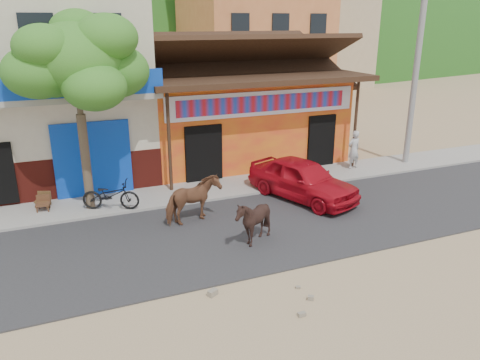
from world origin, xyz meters
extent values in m
plane|color=#9E825B|center=(0.00, 0.00, 0.00)|extent=(120.00, 120.00, 0.00)
cube|color=#28282B|center=(0.00, 2.50, 0.02)|extent=(60.00, 5.00, 0.04)
cube|color=gray|center=(0.00, 6.00, 0.06)|extent=(60.00, 2.00, 0.12)
cube|color=orange|center=(2.00, 10.00, 1.80)|extent=(8.00, 6.00, 3.60)
cube|color=beige|center=(-5.50, 10.00, 3.50)|extent=(7.00, 6.00, 7.00)
cube|color=#CC723F|center=(9.00, 24.00, 6.00)|extent=(9.00, 9.00, 12.00)
cube|color=tan|center=(18.00, 30.00, 5.00)|extent=(8.00, 8.00, 10.00)
cylinder|color=gray|center=(8.20, 6.00, 4.12)|extent=(0.24, 0.24, 8.00)
imported|color=brown|center=(-1.84, 3.60, 0.74)|extent=(1.81, 1.19, 1.40)
imported|color=black|center=(-0.76, 1.63, 0.70)|extent=(1.37, 1.26, 1.31)
imported|color=#B70D1B|center=(2.15, 4.12, 0.72)|extent=(2.90, 4.32, 1.37)
imported|color=black|center=(-4.00, 5.38, 0.59)|extent=(1.89, 1.28, 0.94)
imported|color=#BCBCBC|center=(5.59, 6.09, 0.89)|extent=(0.61, 0.44, 1.55)
camera|label=1|loc=(-5.46, -8.84, 5.79)|focal=35.00mm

